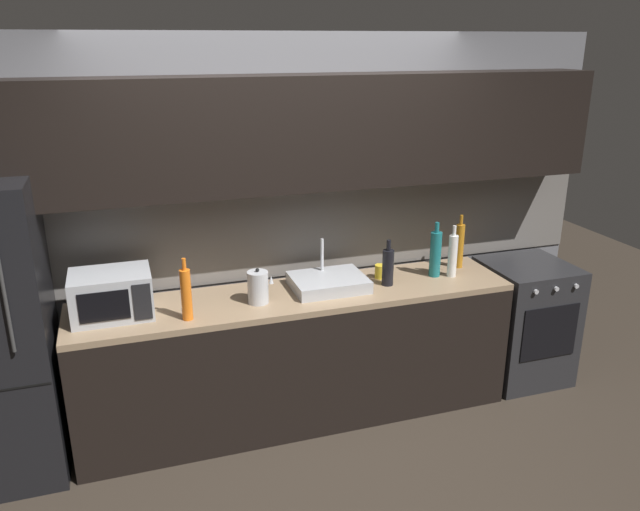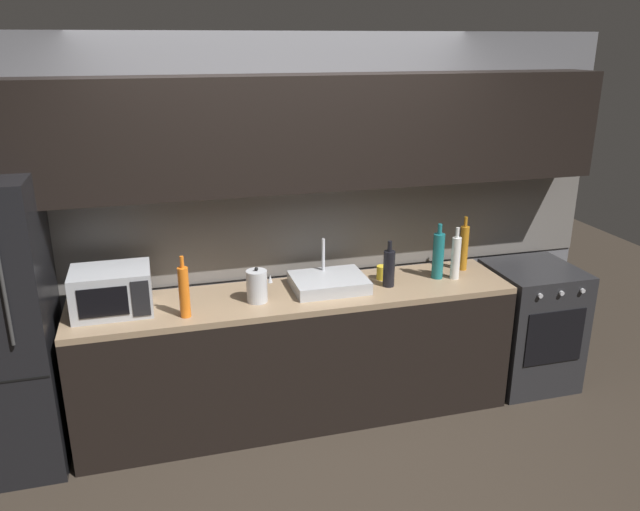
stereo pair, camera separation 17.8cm
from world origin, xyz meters
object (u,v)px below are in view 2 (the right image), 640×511
(wine_bottle_teal, at_px, (438,255))
(wine_bottle_white, at_px, (456,257))
(kettle, at_px, (257,286))
(wine_bottle_amber, at_px, (464,247))
(wine_bottle_dark, at_px, (389,268))
(wine_bottle_orange, at_px, (184,291))
(oven_range, at_px, (529,325))
(mug_yellow, at_px, (382,273))
(microwave, at_px, (112,291))

(wine_bottle_teal, bearing_deg, wine_bottle_white, -20.89)
(kettle, height_order, wine_bottle_amber, wine_bottle_amber)
(wine_bottle_dark, relative_size, wine_bottle_teal, 0.81)
(wine_bottle_orange, distance_m, wine_bottle_white, 1.82)
(oven_range, distance_m, mug_yellow, 1.25)
(microwave, bearing_deg, mug_yellow, 2.44)
(wine_bottle_orange, relative_size, wine_bottle_dark, 1.21)
(wine_bottle_orange, xyz_separation_m, mug_yellow, (1.33, 0.26, -0.11))
(wine_bottle_orange, bearing_deg, microwave, 155.42)
(wine_bottle_orange, height_order, wine_bottle_dark, wine_bottle_orange)
(kettle, distance_m, mug_yellow, 0.90)
(kettle, height_order, mug_yellow, kettle)
(kettle, distance_m, wine_bottle_amber, 1.52)
(wine_bottle_amber, bearing_deg, kettle, -173.22)
(oven_range, relative_size, wine_bottle_white, 2.48)
(wine_bottle_teal, bearing_deg, microwave, 179.94)
(mug_yellow, bearing_deg, oven_range, -4.72)
(oven_range, xyz_separation_m, wine_bottle_dark, (-1.15, -0.03, 0.58))
(kettle, xyz_separation_m, wine_bottle_dark, (0.88, 0.02, 0.02))
(oven_range, bearing_deg, wine_bottle_teal, 178.69)
(wine_bottle_dark, bearing_deg, wine_bottle_white, 1.17)
(microwave, bearing_deg, oven_range, -0.39)
(oven_range, relative_size, kettle, 3.96)
(wine_bottle_dark, bearing_deg, wine_bottle_orange, -174.24)
(wine_bottle_dark, xyz_separation_m, wine_bottle_amber, (0.62, 0.16, 0.04))
(wine_bottle_orange, distance_m, wine_bottle_teal, 1.72)
(kettle, relative_size, wine_bottle_dark, 0.73)
(wine_bottle_dark, bearing_deg, microwave, 178.23)
(wine_bottle_dark, xyz_separation_m, wine_bottle_white, (0.49, 0.01, 0.02))
(kettle, relative_size, wine_bottle_orange, 0.60)
(kettle, xyz_separation_m, wine_bottle_teal, (1.26, 0.08, 0.06))
(oven_range, height_order, wine_bottle_amber, wine_bottle_amber)
(mug_yellow, bearing_deg, wine_bottle_white, -13.79)
(microwave, height_order, wine_bottle_teal, wine_bottle_teal)
(wine_bottle_amber, relative_size, mug_yellow, 4.09)
(wine_bottle_orange, bearing_deg, wine_bottle_teal, 6.22)
(kettle, height_order, wine_bottle_white, wine_bottle_white)
(kettle, distance_m, wine_bottle_teal, 1.26)
(microwave, xyz_separation_m, wine_bottle_teal, (2.12, -0.00, 0.03))
(wine_bottle_dark, distance_m, wine_bottle_amber, 0.64)
(oven_range, bearing_deg, wine_bottle_orange, -176.10)
(wine_bottle_amber, bearing_deg, wine_bottle_white, -133.03)
(wine_bottle_amber, bearing_deg, microwave, -177.54)
(wine_bottle_dark, relative_size, wine_bottle_amber, 0.81)
(wine_bottle_orange, relative_size, wine_bottle_amber, 0.97)
(microwave, distance_m, wine_bottle_white, 2.23)
(kettle, bearing_deg, microwave, 174.86)
(kettle, height_order, wine_bottle_teal, wine_bottle_teal)
(oven_range, distance_m, wine_bottle_amber, 0.82)
(oven_range, distance_m, wine_bottle_teal, 0.98)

